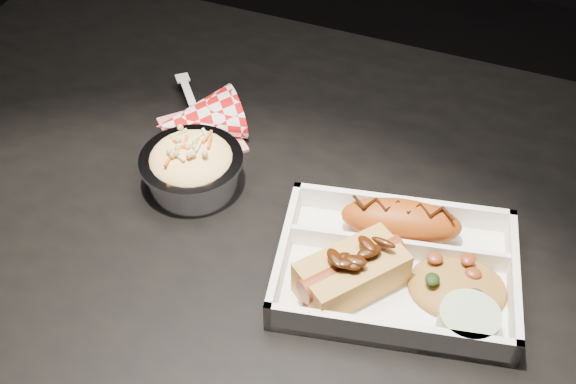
{
  "coord_description": "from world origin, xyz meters",
  "views": [
    {
      "loc": [
        0.23,
        -0.54,
        1.36
      ],
      "look_at": [
        0.02,
        -0.02,
        0.81
      ],
      "focal_mm": 45.0,
      "sensor_mm": 36.0,
      "label": 1
    }
  ],
  "objects_px": {
    "foil_coleslaw_cup": "(192,165)",
    "napkin_fork": "(198,119)",
    "dining_table": "(278,262)",
    "fried_pastry": "(401,221)",
    "food_tray": "(395,271)",
    "hotdog": "(352,271)"
  },
  "relations": [
    {
      "from": "foil_coleslaw_cup",
      "to": "napkin_fork",
      "type": "bearing_deg",
      "value": 114.35
    },
    {
      "from": "foil_coleslaw_cup",
      "to": "napkin_fork",
      "type": "relative_size",
      "value": 0.76
    },
    {
      "from": "dining_table",
      "to": "fried_pastry",
      "type": "distance_m",
      "value": 0.19
    },
    {
      "from": "dining_table",
      "to": "food_tray",
      "type": "relative_size",
      "value": 4.26
    },
    {
      "from": "dining_table",
      "to": "food_tray",
      "type": "bearing_deg",
      "value": -14.93
    },
    {
      "from": "dining_table",
      "to": "food_tray",
      "type": "height_order",
      "value": "food_tray"
    },
    {
      "from": "food_tray",
      "to": "foil_coleslaw_cup",
      "type": "xyz_separation_m",
      "value": [
        -0.27,
        0.05,
        0.02
      ]
    },
    {
      "from": "dining_table",
      "to": "fried_pastry",
      "type": "xyz_separation_m",
      "value": [
        0.14,
        0.01,
        0.12
      ]
    },
    {
      "from": "food_tray",
      "to": "fried_pastry",
      "type": "height_order",
      "value": "fried_pastry"
    },
    {
      "from": "fried_pastry",
      "to": "napkin_fork",
      "type": "xyz_separation_m",
      "value": [
        -0.3,
        0.09,
        -0.01
      ]
    },
    {
      "from": "dining_table",
      "to": "foil_coleslaw_cup",
      "type": "distance_m",
      "value": 0.17
    },
    {
      "from": "foil_coleslaw_cup",
      "to": "hotdog",
      "type": "bearing_deg",
      "value": -19.64
    },
    {
      "from": "food_tray",
      "to": "foil_coleslaw_cup",
      "type": "height_order",
      "value": "foil_coleslaw_cup"
    },
    {
      "from": "foil_coleslaw_cup",
      "to": "dining_table",
      "type": "bearing_deg",
      "value": -2.4
    },
    {
      "from": "hotdog",
      "to": "fried_pastry",
      "type": "bearing_deg",
      "value": 19.77
    },
    {
      "from": "food_tray",
      "to": "hotdog",
      "type": "xyz_separation_m",
      "value": [
        -0.04,
        -0.04,
        0.02
      ]
    },
    {
      "from": "dining_table",
      "to": "napkin_fork",
      "type": "xyz_separation_m",
      "value": [
        -0.16,
        0.1,
        0.11
      ]
    },
    {
      "from": "napkin_fork",
      "to": "fried_pastry",
      "type": "bearing_deg",
      "value": 33.1
    },
    {
      "from": "dining_table",
      "to": "foil_coleslaw_cup",
      "type": "height_order",
      "value": "foil_coleslaw_cup"
    },
    {
      "from": "hotdog",
      "to": "food_tray",
      "type": "bearing_deg",
      "value": -10.7
    },
    {
      "from": "food_tray",
      "to": "fried_pastry",
      "type": "bearing_deg",
      "value": 90.0
    },
    {
      "from": "dining_table",
      "to": "food_tray",
      "type": "distance_m",
      "value": 0.19
    }
  ]
}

